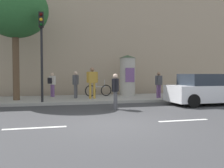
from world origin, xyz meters
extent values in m
plane|color=#38383A|center=(0.00, 0.00, 0.00)|extent=(80.00, 80.00, 0.00)
cube|color=#9E9B93|center=(0.00, 7.00, 0.07)|extent=(36.00, 4.00, 0.15)
cube|color=silver|center=(-2.40, 0.00, 0.00)|extent=(1.80, 0.16, 0.01)
cube|color=silver|center=(2.40, 0.00, 0.00)|extent=(1.80, 0.16, 0.01)
cube|color=tan|center=(0.00, 12.00, 5.21)|extent=(36.00, 5.00, 10.42)
cylinder|color=black|center=(-2.43, 5.35, 2.00)|extent=(0.12, 0.12, 3.71)
cube|color=black|center=(-2.43, 5.17, 4.23)|extent=(0.24, 0.24, 0.75)
sphere|color=#390605|center=(-2.43, 5.04, 4.47)|extent=(0.16, 0.16, 0.16)
sphere|color=#F2A519|center=(-2.43, 5.04, 4.23)|extent=(0.16, 0.16, 0.16)
sphere|color=#07330F|center=(-2.43, 5.04, 3.99)|extent=(0.16, 0.16, 0.16)
cylinder|color=#B2ADA3|center=(2.87, 7.85, 1.38)|extent=(1.01, 1.01, 2.46)
cone|color=#334C33|center=(2.87, 7.85, 2.71)|extent=(1.11, 1.11, 0.20)
cube|color=#724C84|center=(2.87, 7.34, 1.50)|extent=(0.60, 0.02, 0.90)
cylinder|color=brown|center=(-3.83, 6.62, 1.84)|extent=(0.35, 0.35, 3.37)
ellipsoid|color=#28602D|center=(-3.83, 6.62, 5.01)|extent=(3.51, 3.51, 2.98)
cylinder|color=#4C4C51|center=(0.75, 2.92, 0.40)|extent=(0.14, 0.14, 0.80)
cylinder|color=#4C4C51|center=(0.84, 3.11, 0.40)|extent=(0.14, 0.14, 0.80)
cube|color=black|center=(0.80, 3.02, 1.08)|extent=(0.40, 0.48, 0.57)
cylinder|color=black|center=(0.69, 2.79, 1.08)|extent=(0.09, 0.09, 0.54)
cylinder|color=black|center=(0.91, 3.24, 1.08)|extent=(0.09, 0.09, 0.54)
sphere|color=beige|center=(0.80, 3.02, 1.48)|extent=(0.22, 0.22, 0.22)
cylinder|color=#B78C33|center=(0.17, 6.39, 0.60)|extent=(0.14, 0.14, 0.91)
cylinder|color=#B78C33|center=(0.41, 6.39, 0.60)|extent=(0.14, 0.14, 0.91)
cube|color=#B78C33|center=(0.29, 6.39, 1.38)|extent=(0.48, 0.25, 0.64)
cylinder|color=#B78C33|center=(0.01, 6.40, 1.38)|extent=(0.09, 0.09, 0.61)
cylinder|color=#B78C33|center=(0.58, 6.38, 1.38)|extent=(0.09, 0.09, 0.61)
sphere|color=#8C664C|center=(0.29, 6.39, 1.82)|extent=(0.25, 0.25, 0.25)
cube|color=#4C4C51|center=(0.30, 6.57, 1.35)|extent=(0.28, 0.17, 0.36)
cylinder|color=#4C4C51|center=(-0.65, 6.80, 0.55)|extent=(0.14, 0.14, 0.79)
cylinder|color=#4C4C51|center=(-0.56, 7.01, 0.55)|extent=(0.14, 0.14, 0.79)
cube|color=#4C4C51|center=(-0.61, 6.90, 1.22)|extent=(0.40, 0.52, 0.56)
cylinder|color=#4C4C51|center=(-0.71, 6.65, 1.22)|extent=(0.09, 0.09, 0.53)
cylinder|color=#4C4C51|center=(-0.50, 7.16, 1.22)|extent=(0.09, 0.09, 0.53)
sphere|color=beige|center=(-0.61, 6.90, 1.61)|extent=(0.21, 0.21, 0.21)
cylinder|color=#724C84|center=(-1.88, 7.96, 0.53)|extent=(0.14, 0.14, 0.76)
cylinder|color=#724C84|center=(-1.98, 8.13, 0.53)|extent=(0.14, 0.14, 0.76)
cube|color=silver|center=(-1.93, 8.04, 1.18)|extent=(0.41, 0.46, 0.54)
cylinder|color=silver|center=(-1.80, 7.84, 1.18)|extent=(0.09, 0.09, 0.51)
cylinder|color=silver|center=(-2.06, 8.25, 1.18)|extent=(0.09, 0.09, 0.51)
sphere|color=beige|center=(-1.93, 8.04, 1.55)|extent=(0.21, 0.21, 0.21)
cube|color=black|center=(-2.08, 7.95, 1.15)|extent=(0.28, 0.32, 0.36)
cylinder|color=#724C84|center=(4.14, 5.94, 0.54)|extent=(0.14, 0.14, 0.77)
cylinder|color=#724C84|center=(4.31, 6.03, 0.54)|extent=(0.14, 0.14, 0.77)
cube|color=#4C4C51|center=(4.23, 5.98, 1.19)|extent=(0.46, 0.39, 0.55)
cylinder|color=#4C4C51|center=(4.01, 5.87, 1.19)|extent=(0.09, 0.09, 0.52)
cylinder|color=#4C4C51|center=(4.44, 6.09, 1.19)|extent=(0.09, 0.09, 0.52)
sphere|color=#8C664C|center=(4.23, 5.98, 1.57)|extent=(0.21, 0.21, 0.21)
torus|color=black|center=(0.38, 7.62, 0.51)|extent=(0.72, 0.18, 0.72)
torus|color=black|center=(1.41, 7.79, 0.51)|extent=(0.72, 0.18, 0.72)
cylinder|color=silver|center=(0.89, 7.71, 0.76)|extent=(0.94, 0.19, 0.04)
cylinder|color=silver|center=(0.74, 7.68, 0.96)|extent=(0.04, 0.04, 0.45)
cylinder|color=silver|center=(1.31, 7.78, 0.96)|extent=(0.04, 0.04, 0.50)
cube|color=black|center=(0.74, 7.68, 1.21)|extent=(0.25, 0.14, 0.06)
cube|color=silver|center=(5.90, 3.53, 0.59)|extent=(4.31, 1.92, 0.82)
cube|color=#262D38|center=(5.68, 3.53, 1.28)|extent=(2.43, 1.68, 0.57)
cylinder|color=black|center=(4.43, 2.64, 0.32)|extent=(0.65, 0.24, 0.64)
cylinder|color=black|center=(4.38, 4.33, 0.32)|extent=(0.65, 0.24, 0.64)
cylinder|color=black|center=(7.36, 4.42, 0.32)|extent=(0.65, 0.24, 0.64)
camera|label=1|loc=(-1.86, -7.29, 1.59)|focal=38.68mm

